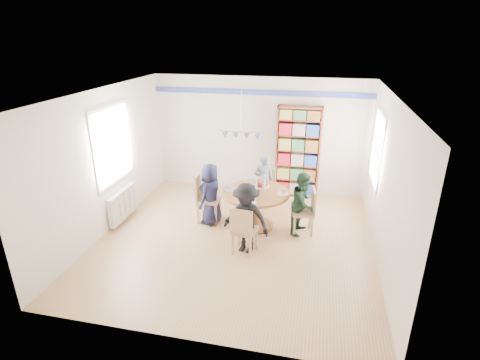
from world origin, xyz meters
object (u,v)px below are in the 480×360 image
(radiator, at_px, (123,204))
(person_far, at_px, (263,181))
(chair_near, at_px, (243,229))
(person_left, at_px, (211,194))
(bookshelf, at_px, (298,153))
(chair_far, at_px, (266,186))
(person_right, at_px, (303,203))
(dining_table, at_px, (256,201))
(chair_right, at_px, (307,209))
(person_near, at_px, (246,219))
(chair_left, at_px, (205,195))

(radiator, bearing_deg, person_far, 23.84)
(chair_near, relative_size, person_left, 0.72)
(chair_near, relative_size, bookshelf, 0.43)
(chair_far, distance_m, person_left, 1.41)
(person_far, bearing_deg, person_left, 26.11)
(radiator, xyz_separation_m, person_right, (3.60, 0.28, 0.25))
(dining_table, bearing_deg, person_far, 89.37)
(bookshelf, bearing_deg, dining_table, -110.84)
(person_right, bearing_deg, chair_near, 153.85)
(chair_right, height_order, person_near, person_near)
(chair_far, height_order, person_near, person_near)
(dining_table, relative_size, chair_far, 1.53)
(chair_far, xyz_separation_m, person_left, (-0.95, -1.03, 0.16))
(person_left, bearing_deg, dining_table, 105.84)
(radiator, xyz_separation_m, person_far, (2.70, 1.19, 0.26))
(chair_far, relative_size, person_near, 0.66)
(person_far, bearing_deg, radiator, 5.09)
(radiator, xyz_separation_m, person_left, (1.78, 0.28, 0.28))
(chair_far, xyz_separation_m, bookshelf, (0.62, 0.73, 0.57))
(dining_table, distance_m, chair_far, 1.01)
(dining_table, xyz_separation_m, person_left, (-0.91, -0.03, 0.07))
(bookshelf, bearing_deg, person_left, -131.68)
(dining_table, xyz_separation_m, person_far, (0.01, 0.89, 0.06))
(person_right, bearing_deg, bookshelf, 25.13)
(person_near, xyz_separation_m, bookshelf, (0.67, 2.67, 0.39))
(radiator, relative_size, chair_right, 1.10)
(person_near, bearing_deg, bookshelf, 88.86)
(chair_left, xyz_separation_m, bookshelf, (1.72, 1.70, 0.48))
(chair_far, bearing_deg, person_right, -49.70)
(chair_far, relative_size, person_left, 0.68)
(chair_far, height_order, bookshelf, bookshelf)
(chair_far, bearing_deg, radiator, -154.40)
(person_far, distance_m, person_near, 1.82)
(dining_table, relative_size, person_right, 1.07)
(person_right, distance_m, person_far, 1.28)
(person_left, relative_size, person_right, 1.04)
(dining_table, relative_size, bookshelf, 0.62)
(chair_right, relative_size, bookshelf, 0.43)
(chair_left, distance_m, person_near, 1.43)
(chair_left, relative_size, person_far, 0.82)
(dining_table, xyz_separation_m, person_right, (0.91, -0.02, 0.05))
(chair_left, xyz_separation_m, chair_near, (1.02, -1.07, -0.06))
(chair_right, distance_m, chair_far, 1.41)
(dining_table, relative_size, chair_near, 1.44)
(bookshelf, bearing_deg, person_near, -104.04)
(chair_far, relative_size, bookshelf, 0.40)
(person_left, height_order, bookshelf, bookshelf)
(dining_table, distance_m, person_right, 0.91)
(radiator, bearing_deg, chair_far, 25.60)
(chair_far, relative_size, person_far, 0.69)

